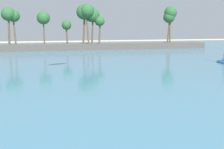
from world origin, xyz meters
TOP-DOWN VIEW (x-y plane):
  - sea at (0.00, 62.64)m, footprint 220.00×111.34m
  - palm_headland at (-0.34, 78.36)m, footprint 87.54×6.30m

SIDE VIEW (x-z plane):
  - sea at x=0.00m, z-range 0.00..0.06m
  - palm_headland at x=-0.34m, z-range -1.85..11.39m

